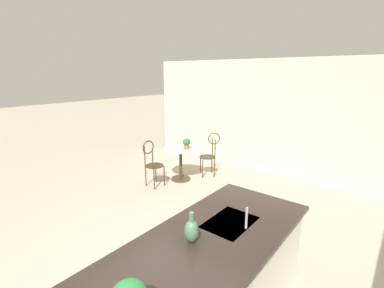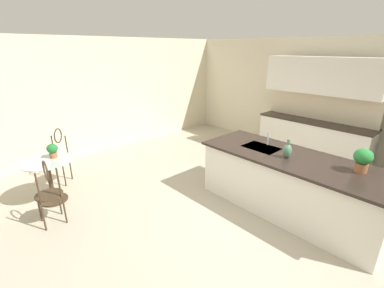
{
  "view_description": "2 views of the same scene",
  "coord_description": "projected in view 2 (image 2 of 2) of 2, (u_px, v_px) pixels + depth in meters",
  "views": [
    {
      "loc": [
        1.93,
        2.1,
        2.39
      ],
      "look_at": [
        -1.67,
        -0.78,
        1.18
      ],
      "focal_mm": 25.67,
      "sensor_mm": 36.0,
      "label": 1
    },
    {
      "loc": [
        1.98,
        -2.76,
        2.45
      ],
      "look_at": [
        -1.34,
        0.32,
        0.82
      ],
      "focal_mm": 24.99,
      "sensor_mm": 36.0,
      "label": 2
    }
  ],
  "objects": [
    {
      "name": "bistro_table",
      "position": [
        50.0,
        177.0,
        4.4
      ],
      "size": [
        0.8,
        0.8,
        0.74
      ],
      "color": "#3D2D1E",
      "rests_on": "ground"
    },
    {
      "name": "back_counter_run",
      "position": [
        312.0,
        139.0,
        6.12
      ],
      "size": [
        2.44,
        0.64,
        1.52
      ],
      "color": "white",
      "rests_on": "ground"
    },
    {
      "name": "chair_near_window",
      "position": [
        59.0,
        154.0,
        5.03
      ],
      "size": [
        0.54,
        0.54,
        1.04
      ],
      "color": "#3D2D1E",
      "rests_on": "ground"
    },
    {
      "name": "vase_on_counter",
      "position": [
        287.0,
        151.0,
        3.92
      ],
      "size": [
        0.13,
        0.13,
        0.29
      ],
      "color": "#4C7A5B",
      "rests_on": "kitchen_island"
    },
    {
      "name": "wall_left_window",
      "position": [
        100.0,
        96.0,
        6.44
      ],
      "size": [
        0.12,
        7.8,
        2.7
      ],
      "primitive_type": "cube",
      "color": "beige",
      "rests_on": "ground"
    },
    {
      "name": "kitchen_island",
      "position": [
        289.0,
        184.0,
        4.14
      ],
      "size": [
        2.8,
        1.06,
        0.92
      ],
      "color": "white",
      "rests_on": "ground"
    },
    {
      "name": "ground_plane",
      "position": [
        238.0,
        223.0,
        3.96
      ],
      "size": [
        40.0,
        40.0,
        0.0
      ],
      "primitive_type": "plane",
      "color": "#B2A893"
    },
    {
      "name": "wall_back",
      "position": [
        345.0,
        101.0,
        5.84
      ],
      "size": [
        9.0,
        0.12,
        2.7
      ],
      "primitive_type": "cube",
      "color": "beige",
      "rests_on": "ground"
    },
    {
      "name": "potted_plant_on_table",
      "position": [
        52.0,
        150.0,
        4.38
      ],
      "size": [
        0.17,
        0.17,
        0.24
      ],
      "color": "#9E603D",
      "rests_on": "bistro_table"
    },
    {
      "name": "chair_by_island",
      "position": [
        48.0,
        189.0,
        3.76
      ],
      "size": [
        0.5,
        0.41,
        1.04
      ],
      "color": "#3D2D1E",
      "rests_on": "ground"
    },
    {
      "name": "sink_faucet",
      "position": [
        268.0,
        139.0,
        4.44
      ],
      "size": [
        0.02,
        0.02,
        0.22
      ],
      "primitive_type": "cylinder",
      "color": "#B2B5BA",
      "rests_on": "kitchen_island"
    },
    {
      "name": "potted_plant_counter_far",
      "position": [
        363.0,
        159.0,
        3.44
      ],
      "size": [
        0.23,
        0.23,
        0.32
      ],
      "color": "#9E603D",
      "rests_on": "kitchen_island"
    },
    {
      "name": "upper_cabinet_run",
      "position": [
        322.0,
        76.0,
        5.62
      ],
      "size": [
        2.4,
        0.36,
        0.76
      ],
      "color": "white",
      "rests_on": "back_counter_run"
    }
  ]
}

